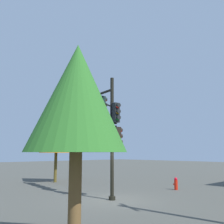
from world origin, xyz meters
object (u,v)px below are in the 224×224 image
(fire_hydrant, at_px, (176,184))
(tree_mid, at_px, (57,134))
(signal_pole_assembly, at_px, (95,116))
(tree_near, at_px, (77,98))

(fire_hydrant, xyz_separation_m, tree_mid, (9.68, 3.80, 3.71))
(fire_hydrant, bearing_deg, signal_pole_assembly, 69.62)
(signal_pole_assembly, distance_m, tree_mid, 7.85)
(signal_pole_assembly, height_order, tree_near, signal_pole_assembly)
(tree_near, bearing_deg, signal_pole_assembly, -41.94)
(fire_hydrant, relative_size, tree_near, 0.15)
(tree_near, relative_size, tree_mid, 0.96)
(fire_hydrant, distance_m, tree_near, 13.06)
(tree_mid, bearing_deg, fire_hydrant, -158.55)
(signal_pole_assembly, xyz_separation_m, tree_near, (-6.79, 6.10, -0.78))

